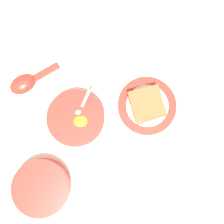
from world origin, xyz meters
The scene contains 6 objects.
ground_plane centered at (0.00, 0.00, 0.00)m, with size 3.00×3.00×0.00m, color silver.
egg_bowl centered at (-0.04, 0.09, 0.02)m, with size 0.16×0.16×0.07m.
toast_plate centered at (0.16, 0.07, 0.01)m, with size 0.17×0.17×0.02m.
toast_sandwich centered at (0.16, 0.07, 0.04)m, with size 0.09×0.09×0.05m.
soup_spoon centered at (-0.16, 0.24, 0.02)m, with size 0.16×0.07×0.03m.
congee_bowl centered at (-0.19, -0.06, 0.02)m, with size 0.16×0.16×0.04m.
Camera 1 is at (0.04, 0.01, 0.77)m, focal length 42.00 mm.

